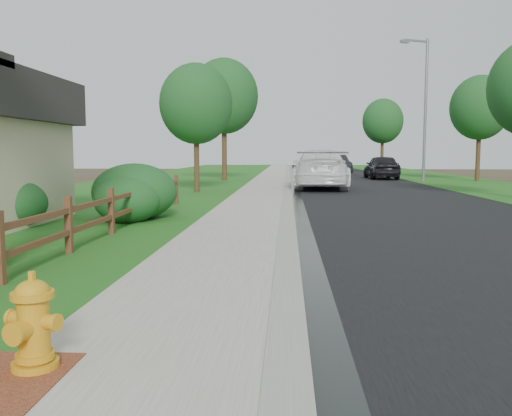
# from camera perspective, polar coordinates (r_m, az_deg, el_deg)

# --- Properties ---
(ground) EXTENTS (120.00, 120.00, 0.00)m
(ground) POSITION_cam_1_polar(r_m,az_deg,el_deg) (4.80, -1.70, -17.42)
(ground) COLOR #392F1F
(road) EXTENTS (8.00, 90.00, 0.02)m
(road) POSITION_cam_1_polar(r_m,az_deg,el_deg) (39.66, 9.44, 3.03)
(road) COLOR black
(road) RESTS_ON ground
(curb) EXTENTS (0.40, 90.00, 0.12)m
(curb) POSITION_cam_1_polar(r_m,az_deg,el_deg) (39.43, 3.35, 3.15)
(curb) COLOR gray
(curb) RESTS_ON ground
(wet_gutter) EXTENTS (0.50, 90.00, 0.00)m
(wet_gutter) POSITION_cam_1_polar(r_m,az_deg,el_deg) (39.44, 3.86, 3.09)
(wet_gutter) COLOR black
(wet_gutter) RESTS_ON road
(sidewalk) EXTENTS (2.20, 90.00, 0.10)m
(sidewalk) POSITION_cam_1_polar(r_m,az_deg,el_deg) (39.46, 1.46, 3.15)
(sidewalk) COLOR gray
(sidewalk) RESTS_ON ground
(grass_strip) EXTENTS (1.60, 90.00, 0.06)m
(grass_strip) POSITION_cam_1_polar(r_m,az_deg,el_deg) (39.56, -1.30, 3.12)
(grass_strip) COLOR #235E1B
(grass_strip) RESTS_ON ground
(lawn_near) EXTENTS (9.00, 90.00, 0.04)m
(lawn_near) POSITION_cam_1_polar(r_m,az_deg,el_deg) (40.32, -8.69, 3.10)
(lawn_near) COLOR #235E1B
(lawn_near) RESTS_ON ground
(verge_far) EXTENTS (6.00, 90.00, 0.04)m
(verge_far) POSITION_cam_1_polar(r_m,az_deg,el_deg) (40.97, 19.09, 2.89)
(verge_far) COLOR #235E1B
(verge_far) RESTS_ON ground
(ranch_fence) EXTENTS (0.12, 16.92, 1.10)m
(ranch_fence) POSITION_cam_1_polar(r_m,az_deg,el_deg) (11.58, -16.86, -0.75)
(ranch_fence) COLOR #4E291A
(ranch_fence) RESTS_ON ground
(fire_hydrant) EXTENTS (0.55, 0.44, 0.83)m
(fire_hydrant) POSITION_cam_1_polar(r_m,az_deg,el_deg) (4.93, -22.41, -11.29)
(fire_hydrant) COLOR gold
(fire_hydrant) RESTS_ON sidewalk
(white_suv) EXTENTS (2.97, 7.01, 2.02)m
(white_suv) POSITION_cam_1_polar(r_m,az_deg,el_deg) (28.77, 6.73, 4.06)
(white_suv) COLOR white
(white_suv) RESTS_ON road
(dark_car_mid) EXTENTS (2.07, 5.06, 1.72)m
(dark_car_mid) POSITION_cam_1_polar(r_m,az_deg,el_deg) (40.37, 13.08, 4.23)
(dark_car_mid) COLOR black
(dark_car_mid) RESTS_ON road
(dark_car_far) EXTENTS (2.51, 5.39, 1.71)m
(dark_car_far) POSITION_cam_1_polar(r_m,az_deg,el_deg) (47.36, 8.36, 4.53)
(dark_car_far) COLOR black
(dark_car_far) RESTS_ON road
(streetlight) EXTENTS (1.97, 0.99, 9.01)m
(streetlight) POSITION_cam_1_polar(r_m,az_deg,el_deg) (36.39, 17.21, 10.63)
(streetlight) COLOR gray
(streetlight) RESTS_ON ground
(shrub_b) EXTENTS (2.13, 2.13, 1.26)m
(shrub_b) POSITION_cam_1_polar(r_m,az_deg,el_deg) (14.79, -24.45, 0.39)
(shrub_b) COLOR #1C4F21
(shrub_b) RESTS_ON ground
(shrub_c) EXTENTS (1.89, 1.89, 1.29)m
(shrub_c) POSITION_cam_1_polar(r_m,az_deg,el_deg) (14.91, -13.41, 0.86)
(shrub_c) COLOR #1C4F21
(shrub_c) RESTS_ON ground
(shrub_d) EXTENTS (3.02, 3.02, 1.61)m
(shrub_d) POSITION_cam_1_polar(r_m,az_deg,el_deg) (15.58, -12.67, 1.67)
(shrub_d) COLOR #1C4F21
(shrub_d) RESTS_ON ground
(tree_near_left) EXTENTS (3.42, 3.42, 6.05)m
(tree_near_left) POSITION_cam_1_polar(r_m,az_deg,el_deg) (25.89, -6.33, 10.82)
(tree_near_left) COLOR #352216
(tree_near_left) RESTS_ON ground
(tree_mid_left) EXTENTS (4.59, 4.59, 8.21)m
(tree_mid_left) POSITION_cam_1_polar(r_m,az_deg,el_deg) (37.17, -3.38, 11.64)
(tree_mid_left) COLOR #352216
(tree_mid_left) RESTS_ON ground
(tree_mid_right) EXTENTS (3.85, 3.85, 6.97)m
(tree_mid_right) POSITION_cam_1_polar(r_m,az_deg,el_deg) (39.03, 22.51, 9.72)
(tree_mid_right) COLOR #352216
(tree_mid_right) RESTS_ON ground
(tree_far_right) EXTENTS (3.68, 3.68, 6.79)m
(tree_far_right) POSITION_cam_1_polar(r_m,az_deg,el_deg) (51.05, 13.20, 8.88)
(tree_far_right) COLOR #352216
(tree_far_right) RESTS_ON ground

